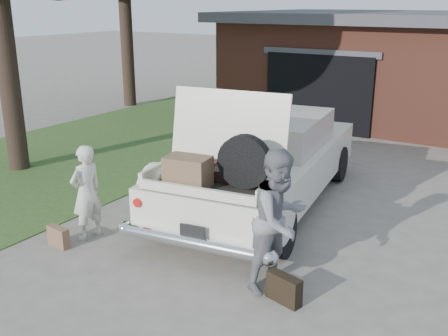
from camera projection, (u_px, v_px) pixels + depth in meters
The scene contains 8 objects.
ground at pixel (203, 245), 8.14m from camera, with size 90.00×90.00×0.00m, color gray.
grass_strip at pixel (93, 149), 13.36m from camera, with size 6.00×16.00×0.02m, color #2D4C1E.
house at pixel (437, 67), 16.36m from camera, with size 12.80×7.80×3.30m.
sedan at pixel (263, 161), 9.53m from camera, with size 3.00×5.98×2.36m.
woman_left at pixel (86, 193), 8.19m from camera, with size 0.56×0.37×1.53m, color beige.
woman_right at pixel (280, 220), 6.72m from camera, with size 0.92×0.71×1.88m, color gray.
suitcase_left at pixel (58, 237), 8.07m from camera, with size 0.41×0.13×0.32m, color #855E43.
suitcase_right at pixel (284, 289), 6.55m from camera, with size 0.48×0.15×0.37m, color black.
Camera 1 is at (4.23, -6.06, 3.62)m, focal length 42.00 mm.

